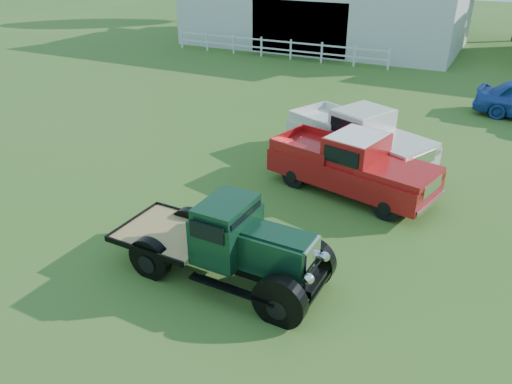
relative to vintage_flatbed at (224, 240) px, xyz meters
The scene contains 6 objects.
ground 1.42m from the vintage_flatbed, 118.75° to the left, with size 120.00×120.00×0.00m, color #3A6921.
shed_left 28.02m from the vintage_flatbed, 105.58° to the left, with size 18.80×10.20×5.60m, color silver, non-canonical shape.
fence_rail 22.60m from the vintage_flatbed, 112.13° to the left, with size 14.20×0.16×1.20m, color white, non-canonical shape.
vintage_flatbed is the anchor object (origin of this frame).
red_pickup 5.37m from the vintage_flatbed, 77.17° to the left, with size 4.96×1.90×1.81m, color #AA1415, non-canonical shape.
white_pickup 7.33m from the vintage_flatbed, 84.01° to the left, with size 5.05×1.96×1.86m, color silver, non-canonical shape.
Camera 1 is at (5.20, -8.60, 6.67)m, focal length 35.00 mm.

